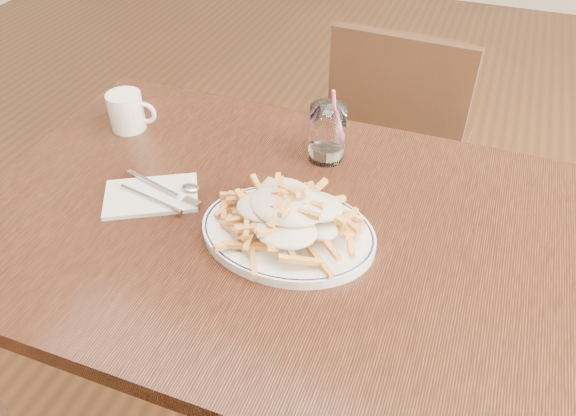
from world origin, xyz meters
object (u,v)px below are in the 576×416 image
at_px(water_glass, 327,136).
at_px(fries_plate, 288,233).
at_px(table, 274,249).
at_px(chair_far, 398,138).
at_px(loaded_fries, 288,211).
at_px(coffee_mug, 127,111).

bearing_deg(water_glass, fries_plate, -87.47).
distance_m(table, fries_plate, 0.11).
height_order(chair_far, loaded_fries, chair_far).
xyz_separation_m(water_glass, coffee_mug, (-0.47, -0.05, -0.01)).
relative_size(table, chair_far, 1.39).
bearing_deg(coffee_mug, water_glass, 5.71).
bearing_deg(loaded_fries, water_glass, 92.53).
bearing_deg(coffee_mug, loaded_fries, -24.90).
xyz_separation_m(table, fries_plate, (0.04, -0.04, 0.09)).
height_order(fries_plate, water_glass, water_glass).
relative_size(table, coffee_mug, 10.70).
relative_size(fries_plate, loaded_fries, 1.22).
distance_m(loaded_fries, coffee_mug, 0.53).
bearing_deg(water_glass, loaded_fries, -87.47).
distance_m(table, loaded_fries, 0.15).
relative_size(loaded_fries, water_glass, 1.85).
relative_size(table, loaded_fries, 3.82).
distance_m(loaded_fries, water_glass, 0.27).
distance_m(fries_plate, coffee_mug, 0.53).
relative_size(table, fries_plate, 3.12).
distance_m(water_glass, coffee_mug, 0.47).
bearing_deg(fries_plate, water_glass, 92.53).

